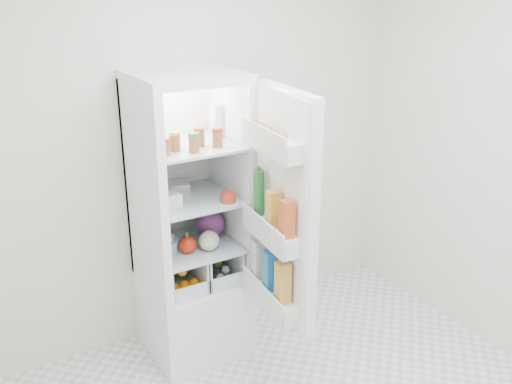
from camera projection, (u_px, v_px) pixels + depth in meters
room_walls at (349, 157)px, 2.37m from camera, size 3.02×3.02×2.61m
refrigerator at (189, 252)px, 3.60m from camera, size 0.60×0.60×1.80m
shelf_low at (193, 245)px, 3.52m from camera, size 0.49×0.53×0.01m
shelf_mid at (191, 199)px, 3.41m from camera, size 0.49×0.53×0.02m
shelf_top at (189, 146)px, 3.30m from camera, size 0.49×0.53×0.02m
crisper_left at (176, 269)px, 3.51m from camera, size 0.23×0.46×0.22m
crisper_right at (211, 259)px, 3.63m from camera, size 0.23×0.46×0.22m
condiment_jars at (190, 143)px, 3.17m from camera, size 0.38×0.16×0.08m
squeeze_bottle at (216, 121)px, 3.40m from camera, size 0.07×0.07×0.20m
tub_white at (168, 199)px, 3.27m from camera, size 0.13×0.13×0.08m
tin_red at (228, 197)px, 3.33m from camera, size 0.10×0.10×0.06m
foil_tray at (175, 186)px, 3.54m from camera, size 0.21×0.18×0.04m
red_cabbage at (210, 223)px, 3.59m from camera, size 0.18×0.18×0.18m
bell_pepper at (187, 245)px, 3.39m from camera, size 0.11×0.11×0.11m
mushroom_bowl at (167, 245)px, 3.43m from camera, size 0.16×0.16×0.07m
salad_bag at (209, 241)px, 3.42m from camera, size 0.12×0.12×0.12m
citrus_pile at (177, 274)px, 3.50m from camera, size 0.20×0.31×0.16m
veg_pile at (212, 266)px, 3.64m from camera, size 0.16×0.30×0.10m
fridge_door at (281, 215)px, 3.07m from camera, size 0.23×0.60×1.30m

